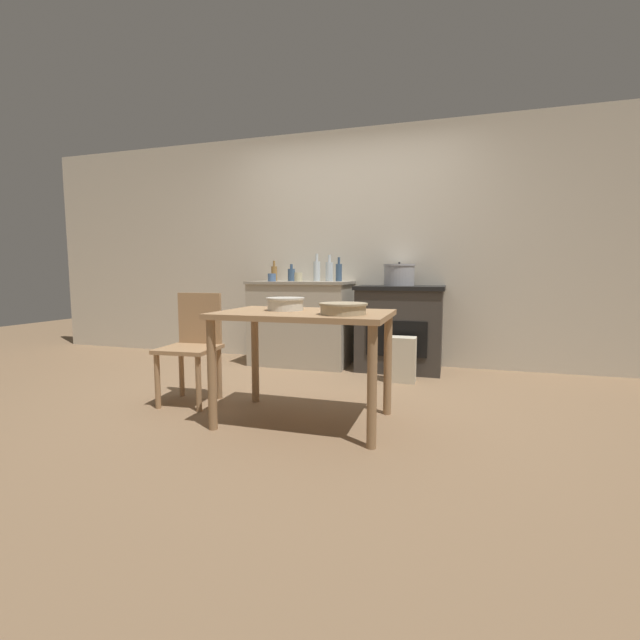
% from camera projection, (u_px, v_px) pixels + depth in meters
% --- Properties ---
extents(ground_plane, '(14.00, 14.00, 0.00)m').
position_uv_depth(ground_plane, '(306.00, 399.00, 3.39)').
color(ground_plane, '#896B4C').
extents(wall_back, '(8.00, 0.07, 2.55)m').
position_uv_depth(wall_back, '(352.00, 248.00, 4.76)').
color(wall_back, beige).
rests_on(wall_back, ground_plane).
extents(counter_cabinet, '(1.07, 0.62, 0.91)m').
position_uv_depth(counter_cabinet, '(301.00, 323.00, 4.67)').
color(counter_cabinet, '#B2A893').
rests_on(counter_cabinet, ground_plane).
extents(stove, '(0.88, 0.59, 0.87)m').
position_uv_depth(stove, '(400.00, 328.00, 4.38)').
color(stove, '#38332D').
rests_on(stove, ground_plane).
extents(work_table, '(1.11, 0.72, 0.74)m').
position_uv_depth(work_table, '(304.00, 328.00, 2.81)').
color(work_table, '#A87F56').
rests_on(work_table, ground_plane).
extents(chair, '(0.43, 0.43, 0.84)m').
position_uv_depth(chair, '(193.00, 343.00, 3.29)').
color(chair, '#A87F56').
rests_on(chair, ground_plane).
extents(flour_sack, '(0.25, 0.17, 0.41)m').
position_uv_depth(flour_sack, '(402.00, 359.00, 3.92)').
color(flour_sack, beige).
rests_on(flour_sack, ground_plane).
extents(stock_pot, '(0.32, 0.32, 0.24)m').
position_uv_depth(stock_pot, '(399.00, 275.00, 4.41)').
color(stock_pot, '#A8A8AD').
rests_on(stock_pot, stove).
extents(mixing_bowl_large, '(0.26, 0.26, 0.09)m').
position_uv_depth(mixing_bowl_large, '(285.00, 303.00, 2.89)').
color(mixing_bowl_large, silver).
rests_on(mixing_bowl_large, work_table).
extents(mixing_bowl_small, '(0.30, 0.30, 0.07)m').
position_uv_depth(mixing_bowl_small, '(343.00, 308.00, 2.59)').
color(mixing_bowl_small, tan).
rests_on(mixing_bowl_small, work_table).
extents(bottle_far_left, '(0.08, 0.08, 0.30)m').
position_uv_depth(bottle_far_left, '(317.00, 271.00, 4.69)').
color(bottle_far_left, silver).
rests_on(bottle_far_left, counter_cabinet).
extents(bottle_left, '(0.07, 0.07, 0.25)m').
position_uv_depth(bottle_left, '(339.00, 272.00, 4.54)').
color(bottle_left, '#3D5675').
rests_on(bottle_left, counter_cabinet).
extents(bottle_mid_left, '(0.08, 0.08, 0.19)m').
position_uv_depth(bottle_mid_left, '(291.00, 275.00, 4.69)').
color(bottle_mid_left, '#3D5675').
rests_on(bottle_mid_left, counter_cabinet).
extents(bottle_center_left, '(0.08, 0.08, 0.29)m').
position_uv_depth(bottle_center_left, '(329.00, 271.00, 4.66)').
color(bottle_center_left, silver).
rests_on(bottle_center_left, counter_cabinet).
extents(bottle_center, '(0.07, 0.07, 0.23)m').
position_uv_depth(bottle_center, '(274.00, 273.00, 4.92)').
color(bottle_center, olive).
rests_on(bottle_center, counter_cabinet).
extents(cup_center_right, '(0.08, 0.08, 0.09)m').
position_uv_depth(cup_center_right, '(298.00, 277.00, 4.51)').
color(cup_center_right, beige).
rests_on(cup_center_right, counter_cabinet).
extents(cup_mid_right, '(0.09, 0.09, 0.08)m').
position_uv_depth(cup_mid_right, '(272.00, 277.00, 4.52)').
color(cup_mid_right, '#4C6B99').
rests_on(cup_mid_right, counter_cabinet).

